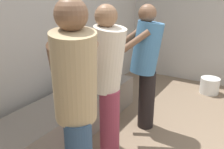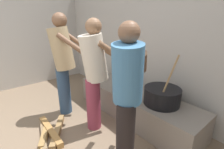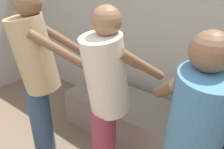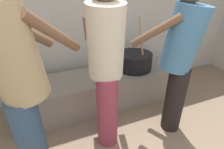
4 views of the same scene
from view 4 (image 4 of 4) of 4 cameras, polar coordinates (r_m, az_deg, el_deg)
block_enclosure_rear at (r=2.48m, az=-8.19°, el=19.40°), size 5.52×0.20×2.23m
hearth_ledge at (r=2.31m, az=-3.47°, el=-4.89°), size 2.16×0.60×0.43m
cooking_pot_main at (r=2.35m, az=7.45°, el=4.57°), size 0.48×0.48×0.68m
cook_in_cream_shirt at (r=1.43m, az=-1.99°, el=4.35°), size 0.47×0.70×1.54m
cook_in_tan_shirt at (r=1.21m, az=-28.99°, el=-1.01°), size 0.70×0.69×1.61m
cook_in_blue_shirt at (r=1.73m, az=21.75°, el=5.81°), size 0.64×0.70×1.51m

